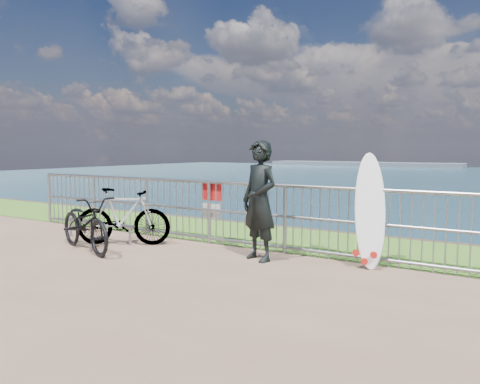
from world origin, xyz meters
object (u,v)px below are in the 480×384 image
Objects in this scene: bicycle_near at (85,223)px; surfboard at (370,215)px; bicycle_far at (123,217)px; surfer at (259,201)px.

surfboard is at bearing -53.93° from bicycle_near.
bicycle_far is (0.17, 0.68, 0.04)m from bicycle_near.
surfer reaches higher than bicycle_near.
surfer is at bearing -52.69° from bicycle_near.
surfer is 1.09× the size of bicycle_far.
surfboard is (1.54, 0.44, -0.15)m from surfer.
bicycle_far is at bearing 3.80° from bicycle_near.
bicycle_far is (-2.58, -0.30, -0.40)m from surfer.
surfer reaches higher than bicycle_far.
surfboard is at bearing -108.62° from bicycle_far.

